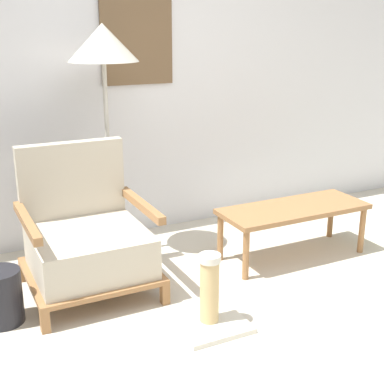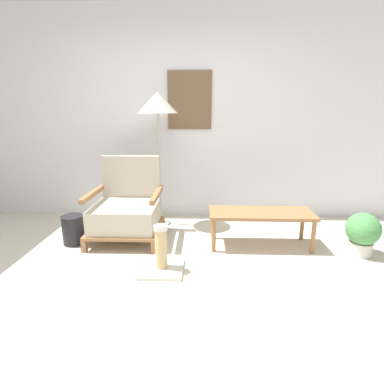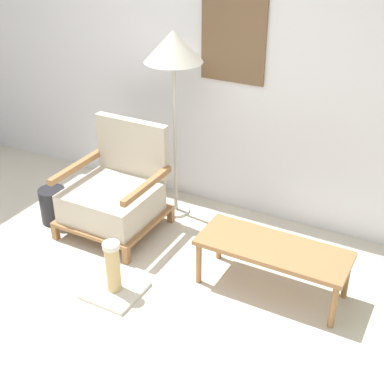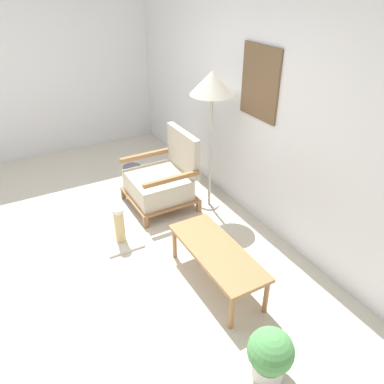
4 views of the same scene
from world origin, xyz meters
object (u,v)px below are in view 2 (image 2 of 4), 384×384
object	(u,v)px
floor_lamp	(158,107)
potted_plant	(363,232)
armchair	(127,210)
scratching_post	(161,257)
coffee_table	(261,216)
vase	(73,230)

from	to	relation	value
floor_lamp	potted_plant	bearing A→B (deg)	-20.90
armchair	potted_plant	world-z (taller)	armchair
floor_lamp	potted_plant	xyz separation A→B (m)	(2.14, -0.82, -1.22)
scratching_post	potted_plant	bearing A→B (deg)	11.13
coffee_table	scratching_post	xyz separation A→B (m)	(-0.99, -0.57, -0.21)
vase	potted_plant	world-z (taller)	potted_plant
coffee_table	potted_plant	distance (m)	1.00
armchair	potted_plant	xyz separation A→B (m)	(2.45, -0.34, -0.10)
potted_plant	scratching_post	distance (m)	2.01
floor_lamp	coffee_table	world-z (taller)	floor_lamp
coffee_table	potted_plant	world-z (taller)	potted_plant
armchair	potted_plant	distance (m)	2.48
floor_lamp	scratching_post	xyz separation A→B (m)	(0.17, -1.20, -1.33)
armchair	scratching_post	world-z (taller)	armchair
coffee_table	vase	distance (m)	2.03
armchair	coffee_table	xyz separation A→B (m)	(1.47, -0.15, -0.00)
armchair	coffee_table	world-z (taller)	armchair
armchair	vase	distance (m)	0.61
floor_lamp	vase	distance (m)	1.69
vase	scratching_post	xyz separation A→B (m)	(1.04, -0.55, -0.03)
coffee_table	scratching_post	size ratio (longest dim) A/B	2.51
coffee_table	scratching_post	world-z (taller)	scratching_post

